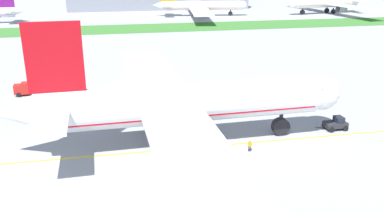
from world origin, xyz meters
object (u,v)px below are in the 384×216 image
(ground_crew_wingwalker_port, at_px, (250,145))
(service_truck_baggage_loader, at_px, (30,88))
(airliner_foreground, at_px, (179,104))
(parked_airliner_far_right, at_px, (200,6))
(ground_crew_marshaller_front, at_px, (161,136))
(parked_airliner_far_outer, at_px, (327,3))
(pushback_tug, at_px, (336,124))

(ground_crew_wingwalker_port, height_order, service_truck_baggage_loader, service_truck_baggage_loader)
(airliner_foreground, xyz_separation_m, ground_crew_wingwalker_port, (9.59, -4.47, -5.42))
(parked_airliner_far_right, bearing_deg, ground_crew_marshaller_front, -104.52)
(parked_airliner_far_right, bearing_deg, parked_airliner_far_outer, -2.64)
(airliner_foreground, relative_size, parked_airliner_far_right, 1.06)
(ground_crew_marshaller_front, height_order, parked_airliner_far_right, parked_airliner_far_right)
(airliner_foreground, xyz_separation_m, parked_airliner_far_outer, (104.48, 147.61, -0.80))
(ground_crew_marshaller_front, bearing_deg, ground_crew_wingwalker_port, -25.35)
(airliner_foreground, bearing_deg, ground_crew_wingwalker_port, -24.98)
(parked_airliner_far_outer, bearing_deg, airliner_foreground, -125.29)
(parked_airliner_far_right, relative_size, parked_airliner_far_outer, 1.05)
(airliner_foreground, relative_size, ground_crew_marshaller_front, 51.12)
(ground_crew_marshaller_front, bearing_deg, parked_airliner_far_outer, 53.79)
(pushback_tug, relative_size, parked_airliner_far_right, 0.07)
(ground_crew_wingwalker_port, relative_size, parked_airliner_far_right, 0.02)
(ground_crew_marshaller_front, distance_m, service_truck_baggage_loader, 37.45)
(airliner_foreground, distance_m, parked_airliner_far_right, 155.03)
(pushback_tug, bearing_deg, service_truck_baggage_loader, 150.78)
(pushback_tug, height_order, ground_crew_wingwalker_port, pushback_tug)
(airliner_foreground, distance_m, ground_crew_wingwalker_port, 11.88)
(pushback_tug, xyz_separation_m, ground_crew_wingwalker_port, (-16.76, -5.24, 0.04))
(pushback_tug, xyz_separation_m, parked_airliner_far_outer, (78.13, 146.84, 4.66))
(ground_crew_wingwalker_port, distance_m, parked_airliner_far_outer, 179.31)
(pushback_tug, height_order, ground_crew_marshaller_front, pushback_tug)
(ground_crew_marshaller_front, relative_size, parked_airliner_far_right, 0.02)
(pushback_tug, distance_m, service_truck_baggage_loader, 60.40)
(pushback_tug, bearing_deg, parked_airliner_far_right, 86.28)
(ground_crew_wingwalker_port, distance_m, ground_crew_marshaller_front, 13.51)
(ground_crew_wingwalker_port, xyz_separation_m, service_truck_baggage_loader, (-35.96, 34.73, 0.48))
(ground_crew_marshaller_front, xyz_separation_m, parked_airliner_far_outer, (107.10, 146.30, 4.68))
(pushback_tug, bearing_deg, ground_crew_marshaller_front, 178.93)
(pushback_tug, bearing_deg, airliner_foreground, -178.31)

